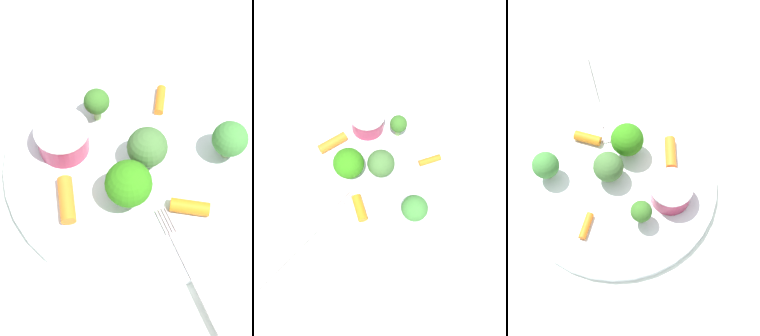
# 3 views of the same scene
# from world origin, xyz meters

# --- Properties ---
(ground_plane) EXTENTS (2.40, 2.40, 0.00)m
(ground_plane) POSITION_xyz_m (0.00, 0.00, 0.00)
(ground_plane) COLOR silver
(plate) EXTENTS (0.28, 0.28, 0.01)m
(plate) POSITION_xyz_m (0.00, 0.00, 0.01)
(plate) COLOR silver
(plate) RESTS_ON ground_plane
(sauce_cup) EXTENTS (0.06, 0.06, 0.03)m
(sauce_cup) POSITION_xyz_m (-0.01, 0.08, 0.03)
(sauce_cup) COLOR #9D2B4B
(sauce_cup) RESTS_ON plate
(broccoli_floret_0) EXTENTS (0.04, 0.04, 0.05)m
(broccoli_floret_0) POSITION_xyz_m (0.03, -0.09, 0.04)
(broccoli_floret_0) COLOR #91AF6E
(broccoli_floret_0) RESTS_ON plate
(broccoli_floret_1) EXTENTS (0.05, 0.05, 0.06)m
(broccoli_floret_1) POSITION_xyz_m (-0.05, -0.01, 0.05)
(broccoli_floret_1) COLOR #99AD75
(broccoli_floret_1) RESTS_ON plate
(broccoli_floret_2) EXTENTS (0.04, 0.04, 0.05)m
(broccoli_floret_2) POSITION_xyz_m (-0.00, -0.01, 0.04)
(broccoli_floret_2) COLOR #8DAE59
(broccoli_floret_2) RESTS_ON plate
(broccoli_floret_3) EXTENTS (0.03, 0.03, 0.04)m
(broccoli_floret_3) POSITION_xyz_m (0.04, 0.06, 0.04)
(broccoli_floret_3) COLOR #7EAF5D
(broccoli_floret_3) RESTS_ON plate
(carrot_stick_0) EXTENTS (0.05, 0.03, 0.02)m
(carrot_stick_0) POSITION_xyz_m (-0.07, 0.05, 0.02)
(carrot_stick_0) COLOR orange
(carrot_stick_0) RESTS_ON plate
(carrot_stick_1) EXTENTS (0.02, 0.04, 0.01)m
(carrot_stick_1) POSITION_xyz_m (-0.04, -0.07, 0.02)
(carrot_stick_1) COLOR orange
(carrot_stick_1) RESTS_ON plate
(carrot_stick_2) EXTENTS (0.04, 0.02, 0.01)m
(carrot_stick_2) POSITION_xyz_m (0.08, -0.01, 0.02)
(carrot_stick_2) COLOR orange
(carrot_stick_2) RESTS_ON plate
(fork) EXTENTS (0.15, 0.12, 0.00)m
(fork) POSITION_xyz_m (-0.12, -0.09, 0.01)
(fork) COLOR #C0AEB0
(fork) RESTS_ON plate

